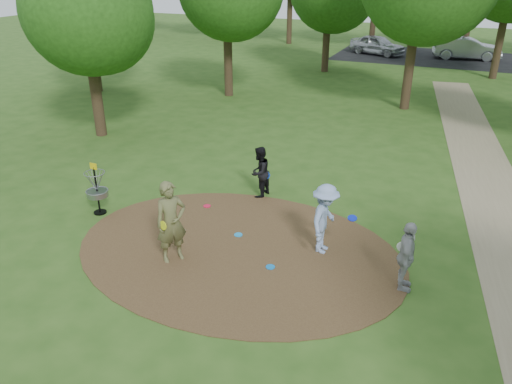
% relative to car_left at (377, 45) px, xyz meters
% --- Properties ---
extents(ground, '(100.00, 100.00, 0.00)m').
position_rel_car_left_xyz_m(ground, '(2.08, -29.56, -0.71)').
color(ground, '#2D5119').
rests_on(ground, ground).
extents(dirt_clearing, '(8.40, 8.40, 0.02)m').
position_rel_car_left_xyz_m(dirt_clearing, '(2.08, -29.56, -0.70)').
color(dirt_clearing, '#47301C').
rests_on(dirt_clearing, ground).
extents(parking_lot, '(14.00, 8.00, 0.01)m').
position_rel_car_left_xyz_m(parking_lot, '(4.08, 0.44, -0.71)').
color(parking_lot, black).
rests_on(parking_lot, ground).
extents(player_observer_with_disc, '(0.84, 0.89, 2.04)m').
position_rel_car_left_xyz_m(player_observer_with_disc, '(0.83, -30.53, 0.31)').
color(player_observer_with_disc, brown).
rests_on(player_observer_with_disc, ground).
extents(player_throwing_with_disc, '(1.14, 1.19, 1.80)m').
position_rel_car_left_xyz_m(player_throwing_with_disc, '(4.06, -28.75, 0.19)').
color(player_throwing_with_disc, '#91A9D8').
rests_on(player_throwing_with_disc, ground).
extents(player_walking_with_disc, '(0.69, 0.84, 1.59)m').
position_rel_car_left_xyz_m(player_walking_with_disc, '(1.37, -26.42, 0.08)').
color(player_walking_with_disc, black).
rests_on(player_walking_with_disc, ground).
extents(player_waiting_with_disc, '(0.50, 1.00, 1.64)m').
position_rel_car_left_xyz_m(player_waiting_with_disc, '(6.11, -29.58, 0.11)').
color(player_waiting_with_disc, '#9C9D9F').
rests_on(player_waiting_with_disc, ground).
extents(disc_ground_cyan, '(0.22, 0.22, 0.02)m').
position_rel_car_left_xyz_m(disc_ground_cyan, '(1.80, -28.90, -0.68)').
color(disc_ground_cyan, '#1B92DD').
rests_on(disc_ground_cyan, dirt_clearing).
extents(disc_ground_blue, '(0.22, 0.22, 0.02)m').
position_rel_car_left_xyz_m(disc_ground_blue, '(3.13, -29.98, -0.68)').
color(disc_ground_blue, blue).
rests_on(disc_ground_blue, dirt_clearing).
extents(disc_ground_red, '(0.22, 0.22, 0.02)m').
position_rel_car_left_xyz_m(disc_ground_red, '(0.24, -27.72, -0.68)').
color(disc_ground_red, red).
rests_on(disc_ground_red, dirt_clearing).
extents(car_left, '(4.51, 3.03, 1.43)m').
position_rel_car_left_xyz_m(car_left, '(0.00, 0.00, 0.00)').
color(car_left, '#ADAFB5').
rests_on(car_left, ground).
extents(car_right, '(4.83, 2.20, 1.53)m').
position_rel_car_left_xyz_m(car_right, '(6.30, 0.50, 0.05)').
color(car_right, '#929598').
rests_on(car_right, ground).
extents(disc_golf_basket, '(0.63, 0.63, 1.54)m').
position_rel_car_left_xyz_m(disc_golf_basket, '(-2.42, -29.26, 0.16)').
color(disc_golf_basket, black).
rests_on(disc_golf_basket, ground).
extents(tree_ring, '(37.59, 45.74, 8.98)m').
position_rel_car_left_xyz_m(tree_ring, '(5.00, -20.96, 4.54)').
color(tree_ring, '#332316').
rests_on(tree_ring, ground).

